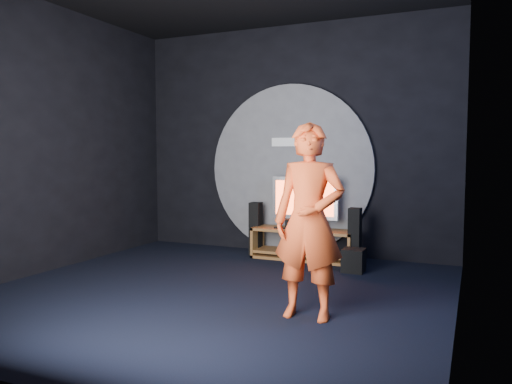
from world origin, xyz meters
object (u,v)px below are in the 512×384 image
(tv, at_px, (305,200))
(player, at_px, (309,221))
(tower_speaker_right, at_px, (355,237))
(subwoofer, at_px, (354,260))
(tower_speaker_left, at_px, (256,229))
(media_console, at_px, (303,246))

(tv, height_order, player, player)
(tower_speaker_right, relative_size, subwoofer, 2.62)
(tv, height_order, subwoofer, tv)
(tv, relative_size, tower_speaker_left, 1.24)
(player, bearing_deg, subwoofer, 88.51)
(media_console, bearing_deg, tower_speaker_right, -7.93)
(tower_speaker_right, bearing_deg, media_console, 172.07)
(media_console, height_order, tv, tv)
(tower_speaker_left, height_order, player, player)
(tower_speaker_left, xyz_separation_m, subwoofer, (1.63, -0.53, -0.25))
(tower_speaker_right, bearing_deg, player, -87.87)
(tv, xyz_separation_m, subwoofer, (0.85, -0.53, -0.71))
(media_console, xyz_separation_m, tower_speaker_left, (-0.79, 0.06, 0.21))
(player, bearing_deg, tv, 107.07)
(media_console, height_order, subwoofer, media_console)
(tv, bearing_deg, subwoofer, -32.17)
(media_console, distance_m, tower_speaker_left, 0.82)
(subwoofer, bearing_deg, tower_speaker_right, 101.01)
(tower_speaker_left, distance_m, subwoofer, 1.73)
(tv, distance_m, tower_speaker_right, 0.92)
(player, bearing_deg, tower_speaker_right, 90.15)
(tv, distance_m, tower_speaker_left, 0.91)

